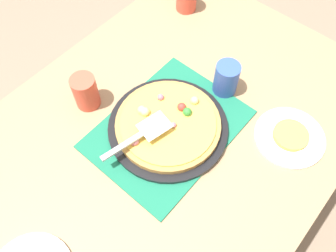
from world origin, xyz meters
TOP-DOWN VIEW (x-y plane):
  - ground_plane at (0.00, 0.00)m, footprint 8.00×8.00m
  - dining_table at (0.00, 0.00)m, footprint 1.40×1.00m
  - placemat at (0.00, 0.00)m, footprint 0.48×0.36m
  - pizza_pan at (0.00, 0.00)m, footprint 0.38×0.38m
  - pizza at (-0.00, -0.00)m, footprint 0.33×0.33m
  - plate_far_right at (-0.22, 0.31)m, footprint 0.22×0.22m
  - served_slice_right at (-0.22, 0.31)m, footprint 0.11×0.11m
  - cup_near at (-0.24, 0.04)m, footprint 0.08×0.08m
  - cup_far at (0.09, -0.27)m, footprint 0.08×0.08m
  - pizza_server at (0.10, -0.02)m, footprint 0.23×0.09m

SIDE VIEW (x-z plane):
  - ground_plane at x=0.00m, z-range 0.00..0.00m
  - dining_table at x=0.00m, z-range 0.27..1.02m
  - placemat at x=0.00m, z-range 0.75..0.76m
  - plate_far_right at x=-0.22m, z-range 0.75..0.76m
  - pizza_pan at x=0.00m, z-range 0.76..0.77m
  - served_slice_right at x=-0.22m, z-range 0.76..0.78m
  - pizza at x=0.00m, z-range 0.76..0.81m
  - cup_near at x=-0.24m, z-range 0.75..0.87m
  - cup_far at x=0.09m, z-range 0.75..0.87m
  - pizza_server at x=0.10m, z-range 0.82..0.82m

